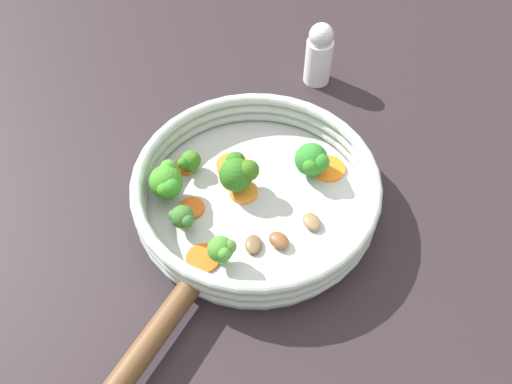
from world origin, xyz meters
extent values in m
plane|color=black|center=(0.00, 0.00, 0.00)|extent=(4.00, 4.00, 0.00)
cylinder|color=#B2B5B7|center=(0.00, 0.00, 0.01)|extent=(0.31, 0.31, 0.02)
torus|color=#ABBBB4|center=(0.00, 0.00, 0.02)|extent=(0.32, 0.32, 0.02)
torus|color=#ABBBB4|center=(0.00, 0.00, 0.04)|extent=(0.32, 0.32, 0.02)
torus|color=#ABBBB4|center=(0.00, 0.00, 0.06)|extent=(0.32, 0.32, 0.02)
cylinder|color=brown|center=(0.25, 0.00, 0.03)|extent=(0.20, 0.03, 0.03)
sphere|color=#B4B2B6|center=(0.14, -0.04, 0.02)|extent=(0.01, 0.01, 0.01)
sphere|color=#B5B4B7|center=(0.14, 0.04, 0.02)|extent=(0.01, 0.01, 0.01)
cylinder|color=orange|center=(0.00, -0.11, 0.02)|extent=(0.05, 0.05, 0.01)
cylinder|color=orange|center=(0.11, -0.01, 0.02)|extent=(0.06, 0.06, 0.00)
cylinder|color=orange|center=(-0.03, -0.06, 0.02)|extent=(0.06, 0.06, 0.01)
cylinder|color=orange|center=(-0.01, -0.04, 0.02)|extent=(0.04, 0.04, 0.01)
cylinder|color=#D95C1A|center=(0.06, -0.07, 0.02)|extent=(0.04, 0.04, 0.01)
cylinder|color=orange|center=(0.00, -0.02, 0.02)|extent=(0.05, 0.05, 0.01)
cylinder|color=orange|center=(-0.09, 0.06, 0.02)|extent=(0.06, 0.06, 0.01)
cylinder|color=#6C9E4D|center=(0.00, -0.03, 0.03)|extent=(0.01, 0.01, 0.02)
sphere|color=#2B661C|center=(0.00, -0.03, 0.05)|extent=(0.05, 0.05, 0.05)
sphere|color=#2F6E1F|center=(-0.01, -0.04, 0.06)|extent=(0.02, 0.02, 0.02)
sphere|color=#346017|center=(-0.01, -0.02, 0.06)|extent=(0.03, 0.03, 0.03)
sphere|color=#335C21|center=(-0.02, -0.04, 0.06)|extent=(0.02, 0.02, 0.02)
cylinder|color=#689647|center=(-0.08, 0.04, 0.02)|extent=(0.02, 0.02, 0.01)
sphere|color=#2A7928|center=(-0.08, 0.04, 0.04)|extent=(0.05, 0.05, 0.05)
sphere|color=#337E22|center=(-0.06, 0.05, 0.05)|extent=(0.02, 0.02, 0.02)
sphere|color=#2A7823|center=(-0.07, 0.06, 0.05)|extent=(0.02, 0.02, 0.02)
cylinder|color=#87AB6E|center=(0.09, -0.06, 0.02)|extent=(0.01, 0.01, 0.02)
sphere|color=#366629|center=(0.09, -0.06, 0.04)|extent=(0.03, 0.03, 0.03)
sphere|color=#366C30|center=(0.09, -0.05, 0.04)|extent=(0.02, 0.02, 0.02)
sphere|color=#356728|center=(0.09, -0.07, 0.04)|extent=(0.01, 0.01, 0.01)
cylinder|color=#8AAE6C|center=(0.06, -0.10, 0.03)|extent=(0.01, 0.01, 0.02)
sphere|color=#3A8424|center=(0.06, -0.10, 0.05)|extent=(0.04, 0.04, 0.04)
sphere|color=#40872D|center=(0.04, -0.11, 0.06)|extent=(0.02, 0.02, 0.02)
sphere|color=#338D22|center=(0.07, -0.09, 0.05)|extent=(0.02, 0.02, 0.02)
sphere|color=#308222|center=(0.06, -0.09, 0.05)|extent=(0.03, 0.03, 0.03)
cylinder|color=#7FAF65|center=(0.10, 0.01, 0.03)|extent=(0.01, 0.01, 0.02)
sphere|color=#3F7E29|center=(0.10, 0.01, 0.05)|extent=(0.03, 0.03, 0.03)
sphere|color=#47752A|center=(0.10, 0.02, 0.05)|extent=(0.02, 0.02, 0.02)
sphere|color=#418831|center=(0.11, 0.02, 0.05)|extent=(0.02, 0.02, 0.02)
cylinder|color=#6C9153|center=(0.00, -0.10, 0.02)|extent=(0.02, 0.02, 0.01)
sphere|color=#367220|center=(0.00, -0.10, 0.04)|extent=(0.03, 0.03, 0.03)
sphere|color=#3A7116|center=(0.00, -0.10, 0.04)|extent=(0.01, 0.01, 0.01)
sphere|color=#307620|center=(0.01, -0.11, 0.04)|extent=(0.02, 0.02, 0.02)
ellipsoid|color=brown|center=(0.07, 0.03, 0.02)|extent=(0.03, 0.03, 0.01)
ellipsoid|color=olive|center=(0.00, 0.08, 0.02)|extent=(0.03, 0.04, 0.01)
ellipsoid|color=brown|center=(0.05, 0.06, 0.02)|extent=(0.03, 0.03, 0.01)
cylinder|color=white|center=(-0.28, -0.04, 0.04)|extent=(0.04, 0.04, 0.08)
sphere|color=silver|center=(-0.28, -0.04, 0.09)|extent=(0.04, 0.04, 0.04)
camera|label=1|loc=(0.35, 0.20, 0.55)|focal=35.00mm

